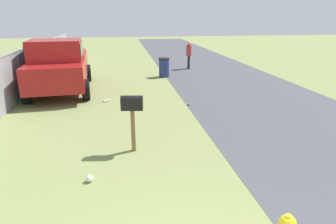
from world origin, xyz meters
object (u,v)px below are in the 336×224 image
trash_bin (164,67)px  pedestrian (189,53)px  pickup_truck (59,64)px  mailbox (132,107)px

trash_bin → pedestrian: (2.00, -1.71, 0.41)m
trash_bin → pickup_truck: bearing=116.3°
pickup_truck → trash_bin: (2.24, -4.52, -0.63)m
pickup_truck → pedestrian: size_ratio=3.29×
pickup_truck → mailbox: bearing=19.7°
mailbox → trash_bin: 8.34m
trash_bin → mailbox: bearing=166.9°
pickup_truck → pedestrian: bearing=119.7°
trash_bin → pedestrian: bearing=-40.6°
mailbox → trash_bin: (8.11, -1.88, -0.56)m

